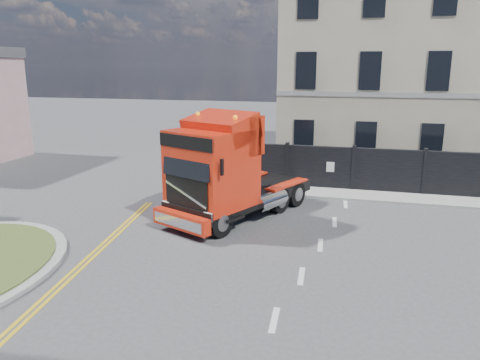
# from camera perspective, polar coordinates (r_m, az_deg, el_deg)

# --- Properties ---
(ground) EXTENTS (120.00, 120.00, 0.00)m
(ground) POSITION_cam_1_polar(r_m,az_deg,el_deg) (14.02, -4.50, -9.60)
(ground) COLOR #424244
(ground) RESTS_ON ground
(hoarding_fence) EXTENTS (18.80, 0.25, 2.00)m
(hoarding_fence) POSITION_cam_1_polar(r_m,az_deg,el_deg) (21.72, 20.34, 0.82)
(hoarding_fence) COLOR black
(hoarding_fence) RESTS_ON ground
(georgian_building) EXTENTS (12.30, 10.30, 12.80)m
(georgian_building) POSITION_cam_1_polar(r_m,az_deg,el_deg) (28.67, 18.70, 13.54)
(georgian_building) COLOR #C4B39B
(georgian_building) RESTS_ON ground
(pavement_far) EXTENTS (20.00, 1.60, 0.12)m
(pavement_far) POSITION_cam_1_polar(r_m,az_deg,el_deg) (21.02, 18.85, -2.12)
(pavement_far) COLOR gray
(pavement_far) RESTS_ON ground
(truck) EXTENTS (4.85, 6.85, 3.86)m
(truck) POSITION_cam_1_polar(r_m,az_deg,el_deg) (16.86, -2.02, 0.67)
(truck) COLOR black
(truck) RESTS_ON ground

